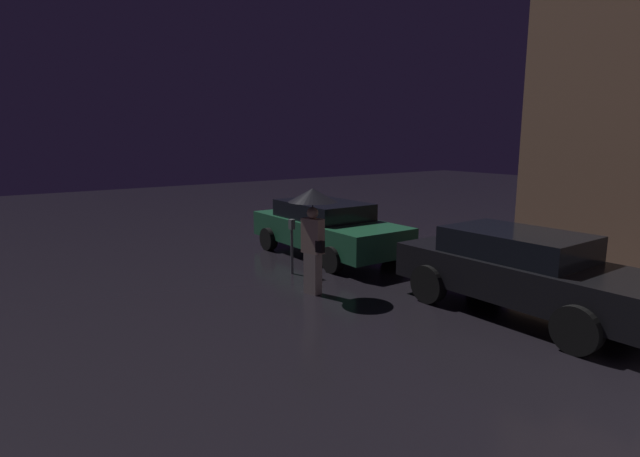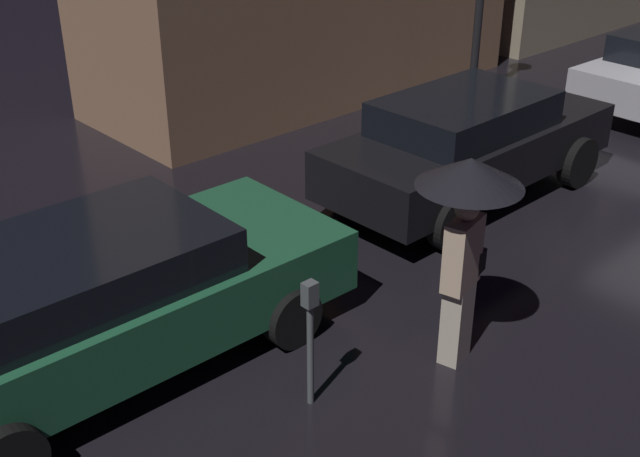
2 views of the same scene
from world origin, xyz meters
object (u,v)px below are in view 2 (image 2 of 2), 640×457
parked_car_black (468,142)px  parked_car_green (103,297)px  parking_meter (310,330)px  pedestrian_with_umbrella (467,211)px

parked_car_black → parked_car_green: bearing=-179.4°
parked_car_black → parking_meter: size_ratio=3.58×
parked_car_green → pedestrian_with_umbrella: (2.43, -2.15, 0.83)m
parked_car_green → parked_car_black: (5.45, 0.10, 0.04)m
parked_car_green → parking_meter: parked_car_green is taller
parked_car_black → pedestrian_with_umbrella: 3.84m
parking_meter → parked_car_black: bearing=22.0°
parked_car_green → parked_car_black: parked_car_black is taller
parked_car_green → pedestrian_with_umbrella: 3.35m
parked_car_black → parking_meter: 4.80m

